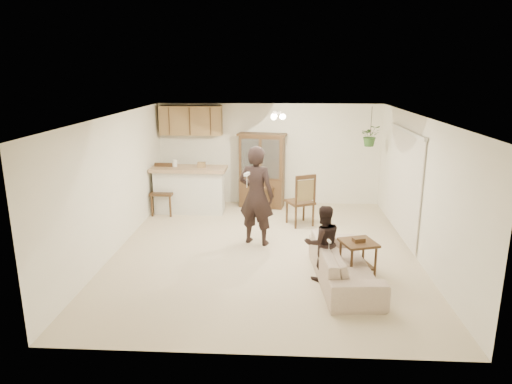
# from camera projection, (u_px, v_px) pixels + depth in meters

# --- Properties ---
(floor) EXTENTS (6.50, 6.50, 0.00)m
(floor) POSITION_uv_depth(u_px,v_px,m) (264.00, 251.00, 8.54)
(floor) COLOR beige
(floor) RESTS_ON ground
(ceiling) EXTENTS (5.50, 6.50, 0.02)m
(ceiling) POSITION_uv_depth(u_px,v_px,m) (265.00, 116.00, 7.90)
(ceiling) COLOR white
(ceiling) RESTS_ON wall_back
(wall_back) EXTENTS (5.50, 0.02, 2.50)m
(wall_back) POSITION_uv_depth(u_px,v_px,m) (269.00, 154.00, 11.36)
(wall_back) COLOR white
(wall_back) RESTS_ON ground
(wall_front) EXTENTS (5.50, 0.02, 2.50)m
(wall_front) POSITION_uv_depth(u_px,v_px,m) (254.00, 257.00, 5.09)
(wall_front) COLOR white
(wall_front) RESTS_ON ground
(wall_left) EXTENTS (0.02, 6.50, 2.50)m
(wall_left) POSITION_uv_depth(u_px,v_px,m) (115.00, 184.00, 8.37)
(wall_left) COLOR white
(wall_left) RESTS_ON ground
(wall_right) EXTENTS (0.02, 6.50, 2.50)m
(wall_right) POSITION_uv_depth(u_px,v_px,m) (419.00, 188.00, 8.08)
(wall_right) COLOR white
(wall_right) RESTS_ON ground
(breakfast_bar) EXTENTS (1.60, 0.55, 1.00)m
(breakfast_bar) POSITION_uv_depth(u_px,v_px,m) (190.00, 192.00, 10.78)
(breakfast_bar) COLOR silver
(breakfast_bar) RESTS_ON floor
(bar_top) EXTENTS (1.75, 0.70, 0.08)m
(bar_top) POSITION_uv_depth(u_px,v_px,m) (189.00, 169.00, 10.64)
(bar_top) COLOR tan
(bar_top) RESTS_ON breakfast_bar
(upper_cabinets) EXTENTS (1.50, 0.34, 0.70)m
(upper_cabinets) POSITION_uv_depth(u_px,v_px,m) (191.00, 120.00, 11.07)
(upper_cabinets) COLOR brown
(upper_cabinets) RESTS_ON wall_back
(vertical_blinds) EXTENTS (0.06, 2.30, 2.10)m
(vertical_blinds) POSITION_uv_depth(u_px,v_px,m) (403.00, 184.00, 8.99)
(vertical_blinds) COLOR silver
(vertical_blinds) RESTS_ON wall_right
(ceiling_fixture) EXTENTS (0.36, 0.36, 0.20)m
(ceiling_fixture) POSITION_uv_depth(u_px,v_px,m) (277.00, 116.00, 9.08)
(ceiling_fixture) COLOR beige
(ceiling_fixture) RESTS_ON ceiling
(hanging_plant) EXTENTS (0.43, 0.37, 0.48)m
(hanging_plant) POSITION_uv_depth(u_px,v_px,m) (370.00, 136.00, 10.26)
(hanging_plant) COLOR #294F1F
(hanging_plant) RESTS_ON ceiling
(plant_cord) EXTENTS (0.01, 0.01, 0.65)m
(plant_cord) POSITION_uv_depth(u_px,v_px,m) (371.00, 121.00, 10.18)
(plant_cord) COLOR black
(plant_cord) RESTS_ON ceiling
(sofa) EXTENTS (0.89, 1.93, 0.73)m
(sofa) POSITION_uv_depth(u_px,v_px,m) (344.00, 260.00, 7.20)
(sofa) COLOR beige
(sofa) RESTS_ON floor
(adult) EXTENTS (0.76, 0.62, 1.80)m
(adult) POSITION_uv_depth(u_px,v_px,m) (256.00, 199.00, 8.70)
(adult) COLOR black
(adult) RESTS_ON floor
(child) EXTENTS (0.76, 0.65, 1.35)m
(child) POSITION_uv_depth(u_px,v_px,m) (323.00, 240.00, 7.21)
(child) COLOR black
(child) RESTS_ON floor
(china_hutch) EXTENTS (1.21, 0.63, 1.82)m
(china_hutch) POSITION_uv_depth(u_px,v_px,m) (262.00, 171.00, 11.13)
(china_hutch) COLOR #372514
(china_hutch) RESTS_ON floor
(side_table) EXTENTS (0.66, 0.66, 0.64)m
(side_table) POSITION_uv_depth(u_px,v_px,m) (358.00, 257.00, 7.47)
(side_table) COLOR #372514
(side_table) RESTS_ON floor
(chair_bar) EXTENTS (0.54, 0.54, 1.18)m
(chair_bar) POSITION_uv_depth(u_px,v_px,m) (164.00, 200.00, 10.67)
(chair_bar) COLOR #372514
(chair_bar) RESTS_ON floor
(chair_hutch_left) EXTENTS (0.69, 0.69, 1.18)m
(chair_hutch_left) POSITION_uv_depth(u_px,v_px,m) (267.00, 194.00, 11.22)
(chair_hutch_left) COLOR #372514
(chair_hutch_left) RESTS_ON floor
(chair_hutch_right) EXTENTS (0.69, 0.69, 1.16)m
(chair_hutch_right) POSITION_uv_depth(u_px,v_px,m) (300.00, 210.00, 9.93)
(chair_hutch_right) COLOR #372514
(chair_hutch_right) RESTS_ON floor
(controller_adult) EXTENTS (0.10, 0.17, 0.05)m
(controller_adult) POSITION_uv_depth(u_px,v_px,m) (247.00, 174.00, 8.15)
(controller_adult) COLOR white
(controller_adult) RESTS_ON adult
(controller_child) EXTENTS (0.06, 0.11, 0.03)m
(controller_child) POSITION_uv_depth(u_px,v_px,m) (329.00, 241.00, 6.92)
(controller_child) COLOR white
(controller_child) RESTS_ON child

